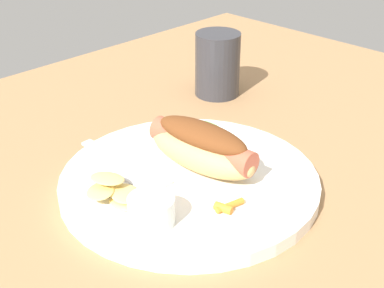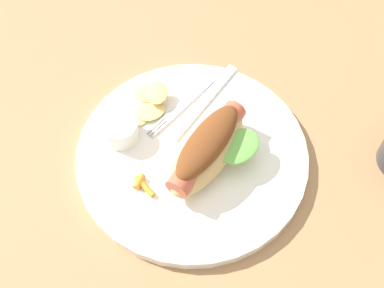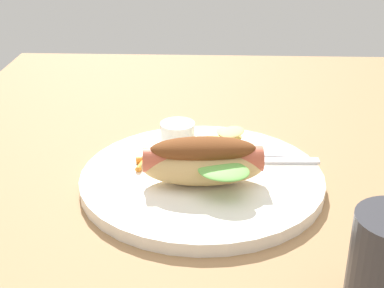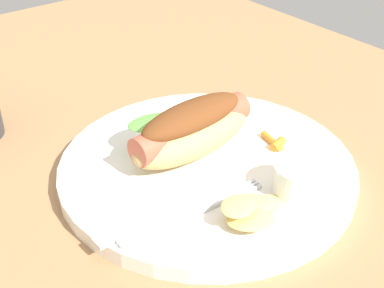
{
  "view_description": "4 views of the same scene",
  "coord_description": "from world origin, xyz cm",
  "px_view_note": "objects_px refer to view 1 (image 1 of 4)",
  "views": [
    {
      "loc": [
        -39.68,
        -41.59,
        36.07
      ],
      "look_at": [
        0.21,
        -2.26,
        5.43
      ],
      "focal_mm": 51.75,
      "sensor_mm": 36.0,
      "label": 1
    },
    {
      "loc": [
        20.16,
        -30.47,
        58.51
      ],
      "look_at": [
        0.1,
        -3.49,
        5.41
      ],
      "focal_mm": 47.56,
      "sensor_mm": 36.0,
      "label": 2
    },
    {
      "loc": [
        60.67,
        -1.35,
        34.31
      ],
      "look_at": [
        1.09,
        -3.77,
        6.45
      ],
      "focal_mm": 51.66,
      "sensor_mm": 36.0,
      "label": 3
    },
    {
      "loc": [
        -36.03,
        27.35,
        33.79
      ],
      "look_at": [
        0.24,
        -1.24,
        3.95
      ],
      "focal_mm": 51.29,
      "sensor_mm": 36.0,
      "label": 4
    }
  ],
  "objects_px": {
    "sauce_ramekin": "(151,210)",
    "knife": "(125,162)",
    "hot_dog": "(202,146)",
    "chips_pile": "(115,192)",
    "drinking_cup": "(218,64)",
    "plate": "(189,181)",
    "fork": "(118,171)",
    "carrot_garnish": "(227,207)"
  },
  "relations": [
    {
      "from": "hot_dog",
      "to": "carrot_garnish",
      "type": "height_order",
      "value": "hot_dog"
    },
    {
      "from": "hot_dog",
      "to": "fork",
      "type": "height_order",
      "value": "hot_dog"
    },
    {
      "from": "hot_dog",
      "to": "drinking_cup",
      "type": "relative_size",
      "value": 1.5
    },
    {
      "from": "sauce_ramekin",
      "to": "drinking_cup",
      "type": "height_order",
      "value": "drinking_cup"
    },
    {
      "from": "hot_dog",
      "to": "chips_pile",
      "type": "bearing_deg",
      "value": -104.98
    },
    {
      "from": "hot_dog",
      "to": "chips_pile",
      "type": "height_order",
      "value": "hot_dog"
    },
    {
      "from": "plate",
      "to": "carrot_garnish",
      "type": "height_order",
      "value": "carrot_garnish"
    },
    {
      "from": "carrot_garnish",
      "to": "chips_pile",
      "type": "bearing_deg",
      "value": 124.73
    },
    {
      "from": "plate",
      "to": "sauce_ramekin",
      "type": "xyz_separation_m",
      "value": [
        -0.09,
        -0.04,
        0.02
      ]
    },
    {
      "from": "sauce_ramekin",
      "to": "chips_pile",
      "type": "distance_m",
      "value": 0.06
    },
    {
      "from": "hot_dog",
      "to": "drinking_cup",
      "type": "distance_m",
      "value": 0.26
    },
    {
      "from": "fork",
      "to": "drinking_cup",
      "type": "height_order",
      "value": "drinking_cup"
    },
    {
      "from": "plate",
      "to": "knife",
      "type": "height_order",
      "value": "knife"
    },
    {
      "from": "chips_pile",
      "to": "hot_dog",
      "type": "bearing_deg",
      "value": -11.0
    },
    {
      "from": "plate",
      "to": "knife",
      "type": "relative_size",
      "value": 2.0
    },
    {
      "from": "fork",
      "to": "hot_dog",
      "type": "bearing_deg",
      "value": 55.57
    },
    {
      "from": "knife",
      "to": "plate",
      "type": "bearing_deg",
      "value": 22.89
    },
    {
      "from": "knife",
      "to": "chips_pile",
      "type": "relative_size",
      "value": 1.9
    },
    {
      "from": "plate",
      "to": "fork",
      "type": "bearing_deg",
      "value": 129.81
    },
    {
      "from": "chips_pile",
      "to": "carrot_garnish",
      "type": "xyz_separation_m",
      "value": [
        0.07,
        -0.1,
        -0.01
      ]
    },
    {
      "from": "sauce_ramekin",
      "to": "fork",
      "type": "relative_size",
      "value": 0.32
    },
    {
      "from": "fork",
      "to": "knife",
      "type": "relative_size",
      "value": 1.0
    },
    {
      "from": "plate",
      "to": "sauce_ramekin",
      "type": "height_order",
      "value": "sauce_ramekin"
    },
    {
      "from": "hot_dog",
      "to": "sauce_ramekin",
      "type": "xyz_separation_m",
      "value": [
        -0.11,
        -0.04,
        -0.01
      ]
    },
    {
      "from": "fork",
      "to": "carrot_garnish",
      "type": "relative_size",
      "value": 4.34
    },
    {
      "from": "sauce_ramekin",
      "to": "knife",
      "type": "relative_size",
      "value": 0.32
    },
    {
      "from": "sauce_ramekin",
      "to": "chips_pile",
      "type": "height_order",
      "value": "sauce_ramekin"
    },
    {
      "from": "fork",
      "to": "chips_pile",
      "type": "distance_m",
      "value": 0.06
    },
    {
      "from": "knife",
      "to": "carrot_garnish",
      "type": "distance_m",
      "value": 0.15
    },
    {
      "from": "sauce_ramekin",
      "to": "fork",
      "type": "bearing_deg",
      "value": 69.95
    },
    {
      "from": "plate",
      "to": "fork",
      "type": "distance_m",
      "value": 0.09
    },
    {
      "from": "plate",
      "to": "knife",
      "type": "distance_m",
      "value": 0.08
    },
    {
      "from": "drinking_cup",
      "to": "knife",
      "type": "bearing_deg",
      "value": -161.6
    },
    {
      "from": "plate",
      "to": "fork",
      "type": "xyz_separation_m",
      "value": [
        -0.05,
        0.07,
        0.01
      ]
    },
    {
      "from": "hot_dog",
      "to": "knife",
      "type": "height_order",
      "value": "hot_dog"
    },
    {
      "from": "hot_dog",
      "to": "plate",
      "type": "bearing_deg",
      "value": -89.0
    },
    {
      "from": "hot_dog",
      "to": "fork",
      "type": "xyz_separation_m",
      "value": [
        -0.08,
        0.06,
        -0.03
      ]
    },
    {
      "from": "sauce_ramekin",
      "to": "chips_pile",
      "type": "relative_size",
      "value": 0.6
    },
    {
      "from": "drinking_cup",
      "to": "sauce_ramekin",
      "type": "bearing_deg",
      "value": -147.95
    },
    {
      "from": "chips_pile",
      "to": "carrot_garnish",
      "type": "height_order",
      "value": "chips_pile"
    },
    {
      "from": "fork",
      "to": "carrot_garnish",
      "type": "distance_m",
      "value": 0.15
    },
    {
      "from": "fork",
      "to": "carrot_garnish",
      "type": "xyz_separation_m",
      "value": [
        0.03,
        -0.14,
        0.0
      ]
    }
  ]
}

